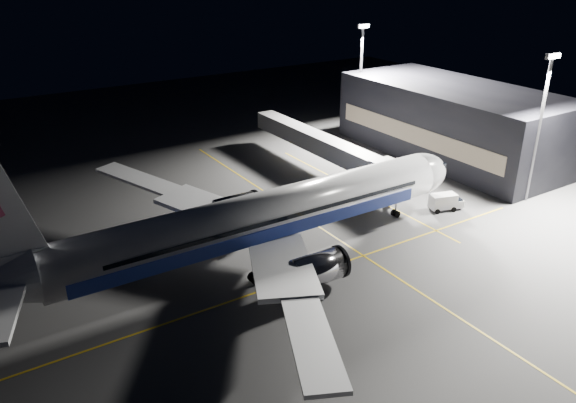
{
  "coord_description": "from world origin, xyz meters",
  "views": [
    {
      "loc": [
        -28.37,
        -49.58,
        32.46
      ],
      "look_at": [
        3.72,
        0.55,
        6.0
      ],
      "focal_mm": 35.0,
      "sensor_mm": 36.0,
      "label": 1
    }
  ],
  "objects_px": {
    "jet_bridge": "(326,146)",
    "floodlight_mast_south": "(541,116)",
    "service_truck": "(446,201)",
    "safety_cone_c": "(170,242)",
    "floodlight_mast_north": "(361,70)",
    "safety_cone_a": "(251,206)",
    "baggage_tug": "(195,206)",
    "safety_cone_b": "(245,204)",
    "airliner": "(255,219)"
  },
  "relations": [
    {
      "from": "baggage_tug",
      "to": "floodlight_mast_north",
      "type": "bearing_deg",
      "value": 37.7
    },
    {
      "from": "service_truck",
      "to": "baggage_tug",
      "type": "height_order",
      "value": "service_truck"
    },
    {
      "from": "jet_bridge",
      "to": "floodlight_mast_south",
      "type": "height_order",
      "value": "floodlight_mast_south"
    },
    {
      "from": "service_truck",
      "to": "safety_cone_a",
      "type": "distance_m",
      "value": 26.85
    },
    {
      "from": "safety_cone_a",
      "to": "safety_cone_c",
      "type": "xyz_separation_m",
      "value": [
        -13.42,
        -3.95,
        0.04
      ]
    },
    {
      "from": "floodlight_mast_south",
      "to": "service_truck",
      "type": "height_order",
      "value": "floodlight_mast_south"
    },
    {
      "from": "service_truck",
      "to": "safety_cone_a",
      "type": "bearing_deg",
      "value": 162.2
    },
    {
      "from": "baggage_tug",
      "to": "safety_cone_c",
      "type": "xyz_separation_m",
      "value": [
        -6.54,
        -7.06,
        -0.53
      ]
    },
    {
      "from": "safety_cone_a",
      "to": "floodlight_mast_south",
      "type": "bearing_deg",
      "value": -28.64
    },
    {
      "from": "floodlight_mast_north",
      "to": "service_truck",
      "type": "bearing_deg",
      "value": -109.88
    },
    {
      "from": "airliner",
      "to": "floodlight_mast_north",
      "type": "height_order",
      "value": "floodlight_mast_north"
    },
    {
      "from": "floodlight_mast_north",
      "to": "safety_cone_b",
      "type": "bearing_deg",
      "value": -152.72
    },
    {
      "from": "jet_bridge",
      "to": "safety_cone_a",
      "type": "bearing_deg",
      "value": -162.64
    },
    {
      "from": "baggage_tug",
      "to": "safety_cone_b",
      "type": "height_order",
      "value": "baggage_tug"
    },
    {
      "from": "floodlight_mast_south",
      "to": "service_truck",
      "type": "relative_size",
      "value": 4.18
    },
    {
      "from": "airliner",
      "to": "safety_cone_a",
      "type": "xyz_separation_m",
      "value": [
        6.5,
        12.87,
        -4.9
      ]
    },
    {
      "from": "safety_cone_a",
      "to": "safety_cone_b",
      "type": "bearing_deg",
      "value": 105.07
    },
    {
      "from": "safety_cone_b",
      "to": "safety_cone_c",
      "type": "xyz_separation_m",
      "value": [
        -13.12,
        -5.08,
        0.03
      ]
    },
    {
      "from": "airliner",
      "to": "baggage_tug",
      "type": "distance_m",
      "value": 16.57
    },
    {
      "from": "safety_cone_a",
      "to": "safety_cone_b",
      "type": "xyz_separation_m",
      "value": [
        -0.3,
        1.13,
        0.01
      ]
    },
    {
      "from": "floodlight_mast_south",
      "to": "safety_cone_b",
      "type": "distance_m",
      "value": 42.0
    },
    {
      "from": "jet_bridge",
      "to": "safety_cone_a",
      "type": "relative_size",
      "value": 66.26
    },
    {
      "from": "jet_bridge",
      "to": "service_truck",
      "type": "height_order",
      "value": "jet_bridge"
    },
    {
      "from": "service_truck",
      "to": "safety_cone_c",
      "type": "height_order",
      "value": "service_truck"
    },
    {
      "from": "safety_cone_a",
      "to": "safety_cone_c",
      "type": "relative_size",
      "value": 0.88
    },
    {
      "from": "service_truck",
      "to": "safety_cone_c",
      "type": "bearing_deg",
      "value": 178.97
    },
    {
      "from": "airliner",
      "to": "floodlight_mast_south",
      "type": "xyz_separation_m",
      "value": [
        41.08,
        -6.01,
        7.21
      ]
    },
    {
      "from": "floodlight_mast_south",
      "to": "safety_cone_b",
      "type": "bearing_deg",
      "value": 150.15
    },
    {
      "from": "service_truck",
      "to": "floodlight_mast_north",
      "type": "bearing_deg",
      "value": 86.3
    },
    {
      "from": "safety_cone_a",
      "to": "floodlight_mast_north",
      "type": "bearing_deg",
      "value": 28.93
    },
    {
      "from": "floodlight_mast_north",
      "to": "safety_cone_a",
      "type": "distance_m",
      "value": 41.32
    },
    {
      "from": "floodlight_mast_north",
      "to": "safety_cone_a",
      "type": "bearing_deg",
      "value": -151.07
    },
    {
      "from": "safety_cone_a",
      "to": "jet_bridge",
      "type": "bearing_deg",
      "value": 17.36
    },
    {
      "from": "airliner",
      "to": "service_truck",
      "type": "xyz_separation_m",
      "value": [
        28.75,
        -2.12,
        -3.9
      ]
    },
    {
      "from": "baggage_tug",
      "to": "safety_cone_a",
      "type": "relative_size",
      "value": 5.61
    },
    {
      "from": "floodlight_mast_north",
      "to": "safety_cone_c",
      "type": "height_order",
      "value": "floodlight_mast_north"
    },
    {
      "from": "jet_bridge",
      "to": "floodlight_mast_north",
      "type": "height_order",
      "value": "floodlight_mast_north"
    },
    {
      "from": "jet_bridge",
      "to": "floodlight_mast_south",
      "type": "relative_size",
      "value": 1.66
    },
    {
      "from": "jet_bridge",
      "to": "floodlight_mast_south",
      "type": "xyz_separation_m",
      "value": [
        18.0,
        -24.07,
        7.79
      ]
    },
    {
      "from": "floodlight_mast_north",
      "to": "safety_cone_a",
      "type": "relative_size",
      "value": 39.87
    },
    {
      "from": "baggage_tug",
      "to": "safety_cone_c",
      "type": "height_order",
      "value": "baggage_tug"
    },
    {
      "from": "jet_bridge",
      "to": "safety_cone_b",
      "type": "height_order",
      "value": "jet_bridge"
    },
    {
      "from": "floodlight_mast_south",
      "to": "safety_cone_a",
      "type": "xyz_separation_m",
      "value": [
        -34.58,
        18.89,
        -12.11
      ]
    },
    {
      "from": "service_truck",
      "to": "floodlight_mast_south",
      "type": "bearing_deg",
      "value": -1.34
    },
    {
      "from": "floodlight_mast_south",
      "to": "floodlight_mast_north",
      "type": "bearing_deg",
      "value": 90.0
    },
    {
      "from": "floodlight_mast_south",
      "to": "baggage_tug",
      "type": "height_order",
      "value": "floodlight_mast_south"
    },
    {
      "from": "airliner",
      "to": "baggage_tug",
      "type": "height_order",
      "value": "airliner"
    },
    {
      "from": "floodlight_mast_south",
      "to": "safety_cone_c",
      "type": "xyz_separation_m",
      "value": [
        -48.0,
        14.93,
        -12.07
      ]
    },
    {
      "from": "baggage_tug",
      "to": "safety_cone_c",
      "type": "distance_m",
      "value": 9.64
    },
    {
      "from": "airliner",
      "to": "safety_cone_c",
      "type": "xyz_separation_m",
      "value": [
        -6.92,
        8.92,
        -4.87
      ]
    }
  ]
}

